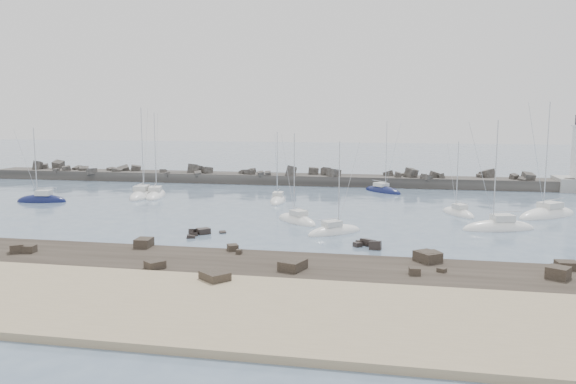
# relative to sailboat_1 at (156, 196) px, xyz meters

# --- Properties ---
(ground) EXTENTS (400.00, 400.00, 0.00)m
(ground) POSITION_rel_sailboat_1_xyz_m (21.69, -17.14, -0.14)
(ground) COLOR slate
(ground) RESTS_ON ground
(sand_strip) EXTENTS (140.00, 14.00, 1.00)m
(sand_strip) POSITION_rel_sailboat_1_xyz_m (21.69, -49.14, -0.14)
(sand_strip) COLOR tan
(sand_strip) RESTS_ON ground
(rock_shelf) EXTENTS (140.00, 12.16, 1.63)m
(rock_shelf) POSITION_rel_sailboat_1_xyz_m (21.87, -39.13, -0.12)
(rock_shelf) COLOR black
(rock_shelf) RESTS_ON ground
(rock_cluster_near) EXTENTS (4.13, 4.55, 1.05)m
(rock_cluster_near) POSITION_rel_sailboat_1_xyz_m (16.95, -25.79, -0.05)
(rock_cluster_near) COLOR black
(rock_cluster_near) RESTS_ON ground
(rock_cluster_far) EXTENTS (2.96, 3.03, 1.34)m
(rock_cluster_far) POSITION_rel_sailboat_1_xyz_m (35.58, -28.16, -0.01)
(rock_cluster_far) COLOR black
(rock_cluster_far) RESTS_ON ground
(breakwater) EXTENTS (115.00, 7.51, 5.16)m
(breakwater) POSITION_rel_sailboat_1_xyz_m (14.00, 20.84, 0.18)
(breakwater) COLOR #33302D
(breakwater) RESTS_ON ground
(sailboat_1) EXTENTS (5.18, 9.59, 14.42)m
(sailboat_1) POSITION_rel_sailboat_1_xyz_m (0.00, 0.00, 0.00)
(sailboat_1) COLOR white
(sailboat_1) RESTS_ON ground
(sailboat_2) EXTENTS (7.79, 3.54, 12.18)m
(sailboat_2) POSITION_rel_sailboat_1_xyz_m (-14.53, -8.62, 0.02)
(sailboat_2) COLOR #101745
(sailboat_2) RESTS_ON ground
(sailboat_3) EXTENTS (4.52, 10.07, 15.37)m
(sailboat_3) POSITION_rel_sailboat_1_xyz_m (-2.06, -0.56, 0.01)
(sailboat_3) COLOR white
(sailboat_3) RESTS_ON ground
(sailboat_4) EXTENTS (6.80, 6.88, 11.75)m
(sailboat_4) POSITION_rel_sailboat_1_xyz_m (26.16, -16.87, -0.00)
(sailboat_4) COLOR white
(sailboat_4) RESTS_ON ground
(sailboat_5) EXTENTS (2.89, 7.36, 11.44)m
(sailboat_5) POSITION_rel_sailboat_1_xyz_m (20.48, -1.70, -0.00)
(sailboat_5) COLOR white
(sailboat_5) RESTS_ON ground
(sailboat_6) EXTENTS (6.60, 6.22, 11.06)m
(sailboat_6) POSITION_rel_sailboat_1_xyz_m (31.43, -22.63, -0.01)
(sailboat_6) COLOR white
(sailboat_6) RESTS_ON ground
(sailboat_7) EXTENTS (7.60, 7.64, 12.96)m
(sailboat_7) POSITION_rel_sailboat_1_xyz_m (35.67, 12.70, -0.01)
(sailboat_7) COLOR #101745
(sailboat_7) RESTS_ON ground
(sailboat_8) EXTENTS (8.88, 4.95, 13.53)m
(sailboat_8) POSITION_rel_sailboat_1_xyz_m (49.68, -16.99, 0.01)
(sailboat_8) COLOR white
(sailboat_8) RESTS_ON ground
(sailboat_9) EXTENTS (4.90, 6.70, 10.49)m
(sailboat_9) POSITION_rel_sailboat_1_xyz_m (46.12, -7.73, -0.00)
(sailboat_9) COLOR white
(sailboat_9) RESTS_ON ground
(sailboat_10) EXTENTS (9.72, 8.85, 15.85)m
(sailboat_10) POSITION_rel_sailboat_1_xyz_m (57.30, -6.91, 0.01)
(sailboat_10) COLOR white
(sailboat_10) RESTS_ON ground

